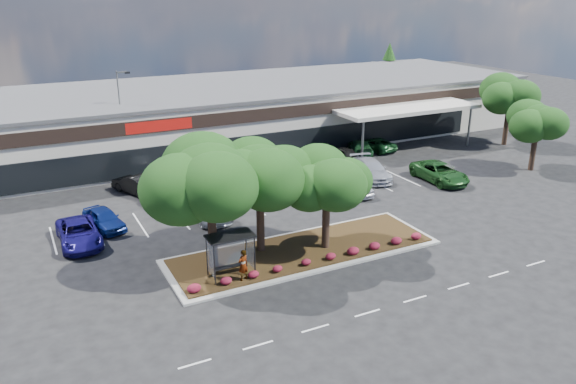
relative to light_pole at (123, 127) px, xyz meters
name	(u,v)px	position (x,y,z in m)	size (l,w,h in m)	color
ground	(363,272)	(8.43, -28.04, -4.11)	(160.00, 160.00, 0.00)	black
retail_store	(191,116)	(8.49, 5.87, -0.96)	(80.40, 25.20, 6.25)	beige
landscape_island	(303,251)	(6.43, -24.04, -3.99)	(18.00, 6.00, 0.26)	#A0A09B
lane_markings	(285,215)	(8.29, -17.62, -4.10)	(33.12, 20.06, 0.01)	silver
shrub_row	(319,259)	(6.43, -26.14, -3.60)	(17.00, 0.80, 0.50)	maroon
bus_shelter	(229,243)	(0.93, -25.09, -1.80)	(2.75, 1.55, 2.59)	black
island_tree_west	(211,206)	(0.43, -23.54, 0.09)	(7.20, 7.20, 7.89)	#1A3611
island_tree_mid	(260,197)	(3.93, -22.84, -0.19)	(6.60, 6.60, 7.32)	#1A3611
island_tree_east	(326,201)	(7.93, -24.34, -0.60)	(5.80, 5.80, 6.50)	#1A3611
tree_east_near	(535,137)	(34.43, -18.04, -0.86)	(5.60, 5.60, 6.51)	#1A3611
tree_east_far	(508,111)	(39.43, -10.04, -0.30)	(6.40, 6.40, 7.62)	#1A3611
conifer_north_east	(388,73)	(42.43, 15.96, 0.39)	(3.96, 3.96, 9.00)	#1A3611
person_waiting	(243,265)	(1.35, -26.08, -2.89)	(0.70, 0.46, 1.91)	#594C47
light_pole	(123,127)	(0.00, 0.00, 0.00)	(1.39, 0.83, 9.31)	#A0A09B
car_0	(79,233)	(-6.47, -15.99, -3.33)	(2.57, 5.58, 1.55)	navy
car_1	(104,219)	(-4.51, -14.08, -3.35)	(1.80, 4.47, 1.52)	navy
car_2	(208,209)	(2.80, -15.60, -3.35)	(2.53, 5.49, 1.52)	silver
car_4	(270,185)	(9.32, -12.83, -3.35)	(2.51, 5.44, 1.51)	#205318
car_5	(353,183)	(15.66, -15.74, -3.26)	(2.00, 4.98, 1.70)	silver
car_6	(338,173)	(16.30, -12.36, -3.40)	(1.99, 4.90, 1.42)	silver
car_7	(371,170)	(19.22, -13.25, -3.27)	(2.35, 5.79, 1.68)	#A0A3AC
car_8	(440,172)	(24.26, -16.73, -3.27)	(2.78, 6.04, 1.68)	#1D4C1C
car_9	(136,184)	(-0.76, -7.52, -3.30)	(1.71, 4.90, 1.61)	black
car_10	(160,188)	(0.84, -9.13, -3.39)	(2.40, 5.21, 1.45)	white
car_11	(212,171)	(6.12, -7.13, -3.30)	(2.69, 5.84, 1.62)	maroon
car_12	(201,170)	(5.52, -5.94, -3.41)	(1.96, 4.82, 1.40)	slate
car_13	(271,161)	(12.42, -6.27, -3.44)	(1.43, 4.10, 1.35)	navy
car_15	(341,154)	(19.82, -7.27, -3.37)	(1.75, 4.35, 1.48)	black
car_16	(360,147)	(22.97, -5.94, -3.35)	(2.13, 5.25, 1.52)	#1A4C25
car_17	(376,144)	(25.20, -5.55, -3.42)	(2.28, 4.93, 1.37)	#154720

